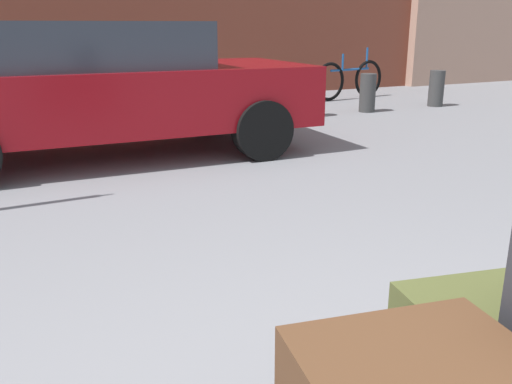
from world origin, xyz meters
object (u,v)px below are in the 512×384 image
duffel_bag_olive_rear_right (503,336)px  bollard_corner (436,88)px  bollard_kerb_near (225,102)px  bollard_kerb_far (368,93)px  parked_car (103,86)px  bicycle_leaning (350,79)px  bollard_kerb_mid (308,97)px

duffel_bag_olive_rear_right → bollard_corner: bollard_corner is taller
bollard_kerb_near → bollard_corner: 4.05m
bollard_kerb_far → parked_car: bearing=-163.5°
bollard_kerb_near → bollard_kerb_far: bearing=0.0°
parked_car → bollard_kerb_near: bearing=34.1°
duffel_bag_olive_rear_right → bicycle_leaning: (5.08, 7.88, -0.11)m
bollard_kerb_near → bollard_kerb_mid: bearing=0.0°
duffel_bag_olive_rear_right → bollard_kerb_near: 6.63m
bollard_kerb_near → parked_car: bearing=-145.9°
duffel_bag_olive_rear_right → parked_car: (-0.17, 5.04, 0.28)m
bollard_kerb_near → bollard_kerb_mid: size_ratio=1.00×
bollard_kerb_mid → bollard_corner: same height
duffel_bag_olive_rear_right → bollard_kerb_mid: 7.15m
bicycle_leaning → bollard_kerb_mid: bicycle_leaning is taller
parked_car → bollard_kerb_mid: parked_car is taller
bollard_corner → duffel_bag_olive_rear_right: bearing=-132.6°
bollard_kerb_mid → parked_car: bearing=-158.4°
parked_car → duffel_bag_olive_rear_right: bearing=-88.1°
bollard_kerb_far → bollard_corner: same height
parked_car → bicycle_leaning: bearing=28.5°
bollard_kerb_mid → bicycle_leaning: bearing=38.9°
bollard_kerb_far → bollard_corner: size_ratio=1.00×
bollard_kerb_mid → bollard_corner: (2.65, 0.00, 0.00)m
parked_car → bollard_kerb_mid: bearing=21.6°
parked_car → bollard_kerb_far: size_ratio=7.00×
bicycle_leaning → duffel_bag_olive_rear_right: bearing=-122.8°
parked_car → bollard_kerb_near: (1.98, 1.34, -0.45)m
duffel_bag_olive_rear_right → parked_car: size_ratio=0.14×
bollard_kerb_far → bollard_kerb_near: bearing=180.0°
duffel_bag_olive_rear_right → bollard_corner: (5.87, 6.38, -0.17)m
bicycle_leaning → bollard_kerb_far: bearing=-115.3°
bicycle_leaning → bollard_corner: bearing=-62.5°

